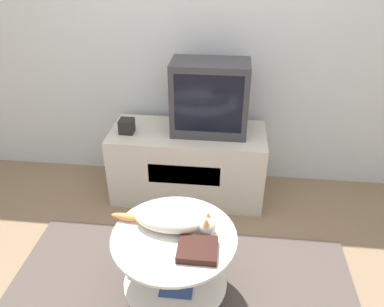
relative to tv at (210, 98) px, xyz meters
The scene contains 9 objects.
ground_plane 1.34m from the tv, 94.58° to the right, with size 12.00×12.00×0.00m, color #7F664C.
wall_back 0.56m from the tv, 104.63° to the left, with size 8.00×0.05×2.60m.
rug 1.33m from the tv, 94.58° to the right, with size 2.10×1.06×0.02m.
tv_stand 0.58m from the tv, behind, with size 1.18×0.51×0.57m.
tv is the anchor object (origin of this frame).
speaker 0.65m from the tv, behind, with size 0.11×0.11×0.11m.
coffee_table 1.19m from the tv, 95.89° to the right, with size 0.67×0.67×0.47m.
dvd_box 1.22m from the tv, 88.64° to the right, with size 0.20×0.17×0.04m.
cat 1.05m from the tv, 97.63° to the right, with size 0.59×0.23×0.12m.
Camera 1 is at (0.23, -1.49, 1.88)m, focal length 35.00 mm.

